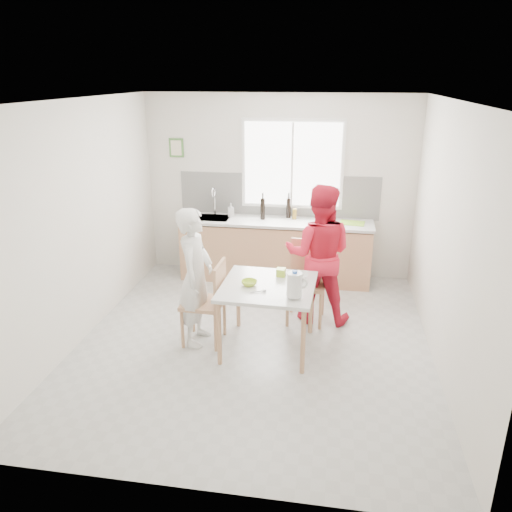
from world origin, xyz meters
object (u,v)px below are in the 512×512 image
Objects in this scene: chair_left at (209,299)px; bowl_green at (249,283)px; bowl_white at (298,276)px; wine_bottle_b at (289,208)px; milk_jug at (295,284)px; chair_far at (307,277)px; wine_bottle_a at (263,209)px; dining_table at (268,292)px; person_white at (196,277)px; person_red at (319,255)px.

bowl_green is (0.47, -0.07, 0.26)m from chair_left.
bowl_white is 2.03m from wine_bottle_b.
bowl_green is at bearing 156.33° from milk_jug.
milk_jug is at bearing -91.33° from chair_far.
bowl_white is 0.71× the size of wine_bottle_a.
chair_left is at bearing -106.94° from wine_bottle_b.
wine_bottle_b is at bearing 107.18° from chair_far.
dining_table is 0.65× the size of person_white.
bowl_white is at bearing -69.79° from wine_bottle_a.
bowl_white is (-0.20, -0.57, -0.06)m from person_red.
dining_table is 0.49m from milk_jug.
person_white is 2.12m from wine_bottle_a.
wine_bottle_b is (0.67, 2.21, 0.53)m from chair_left.
wine_bottle_b is at bearing 85.01° from bowl_green.
milk_jug is at bearing 81.90° from person_red.
milk_jug reaches higher than bowl_white.
person_red is at bearing -57.71° from person_white.
person_white is at bearing -102.51° from wine_bottle_a.
bowl_green is 0.58× the size of wine_bottle_b.
person_white is 7.04× the size of bowl_white.
milk_jug reaches higher than chair_left.
person_white reaches higher than chair_left.
wine_bottle_b is (-0.38, 1.42, 0.51)m from chair_far.
milk_jug reaches higher than chair_far.
bowl_white is (-0.07, -0.57, 0.24)m from chair_far.
bowl_green is 0.59m from milk_jug.
dining_table is 0.69m from chair_left.
chair_left is (-0.68, 0.02, -0.15)m from dining_table.
milk_jug is at bearing -89.44° from bowl_white.
chair_left is 1.04m from bowl_white.
person_white is at bearing 32.29° from person_red.
bowl_green reaches higher than dining_table.
person_white is at bearing -169.54° from bowl_white.
wine_bottle_b is (-0.00, 2.23, 0.37)m from dining_table.
bowl_white is at bearing -77.47° from person_white.
person_red is at bearing 81.90° from milk_jug.
bowl_white is at bearing 104.37° from chair_left.
bowl_green is at bearing -122.09° from chair_far.
dining_table is 1.06× the size of chair_left.
bowl_green is at bearing -168.03° from dining_table.
wine_bottle_b is (0.37, 0.15, -0.01)m from wine_bottle_a.
milk_jug is at bearing 74.36° from chair_left.
person_white is 9.23× the size of bowl_green.
dining_table is 2.15m from wine_bottle_a.
chair_left is 5.69× the size of bowl_green.
bowl_white is (1.13, 0.21, 0.01)m from person_white.
milk_jug is at bearing -82.83° from wine_bottle_b.
wine_bottle_a is (-0.68, 2.37, 0.15)m from milk_jug.
person_red reaches higher than bowl_green.
wine_bottle_b reaches higher than chair_left.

